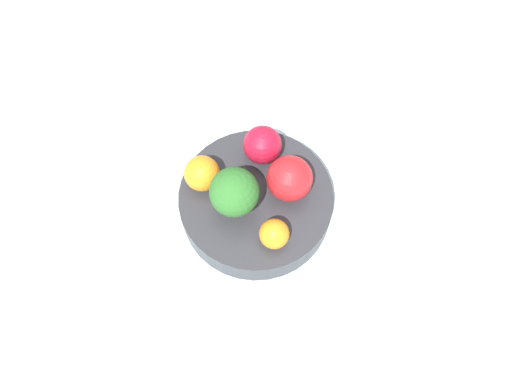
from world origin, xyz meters
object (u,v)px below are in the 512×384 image
orange_front (202,173)px  orange_back (274,234)px  bowl (256,202)px  apple_red (290,179)px  apple_green (262,145)px  broccoli (236,195)px

orange_front → orange_back: orange_front is taller
bowl → apple_red: size_ratio=3.42×
orange_front → orange_back: (-0.11, -0.03, -0.00)m
apple_red → apple_green: (0.06, 0.00, -0.00)m
apple_green → orange_front: apple_green is taller
broccoli → orange_back: broccoli is taller
bowl → apple_green: 0.08m
broccoli → apple_red: broccoli is taller
broccoli → apple_green: 0.09m
broccoli → orange_back: bearing=-163.4°
broccoli → apple_green: broccoli is taller
broccoli → apple_green: (0.05, -0.07, -0.02)m
broccoli → orange_front: size_ratio=1.59×
bowl → orange_front: 0.08m
apple_red → orange_front: size_ratio=1.28×
bowl → broccoli: size_ratio=2.75×
broccoli → orange_back: (-0.06, -0.02, -0.02)m
bowl → orange_back: bearing=168.2°
bowl → orange_front: orange_front is taller
orange_back → bowl: bearing=-11.8°
orange_front → broccoli: bearing=-163.5°
bowl → broccoli: bearing=98.1°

